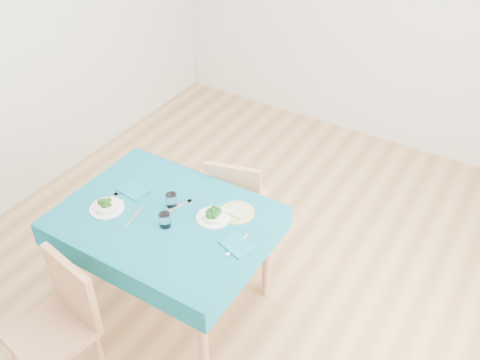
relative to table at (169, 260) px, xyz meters
The scene contains 16 objects.
room_shell 1.10m from the table, 58.89° to the left, with size 4.02×4.52×2.73m.
table is the anchor object (origin of this frame).
chair_near 0.85m from the table, 102.62° to the right, with size 0.41×0.45×1.03m, color #B47D54.
chair_far 0.72m from the table, 81.82° to the left, with size 0.38×0.42×0.96m, color #B47D54.
bowl_near 0.55m from the table, 158.53° to the right, with size 0.21×0.21×0.06m, color white, non-canonical shape.
bowl_far 0.51m from the table, 27.34° to the left, with size 0.21×0.21×0.06m, color white, non-canonical shape.
fork_near 0.55m from the table, 168.83° to the right, with size 0.03×0.19×0.00m, color silver.
knife_near 0.42m from the table, 146.87° to the right, with size 0.02×0.20×0.00m, color silver.
fork_far 0.40m from the table, 78.34° to the left, with size 0.03×0.19×0.00m, color silver.
knife_far 0.64m from the table, ahead, with size 0.02×0.22×0.00m, color silver.
napkin_near 0.51m from the table, 164.56° to the left, with size 0.19×0.13×0.01m, color #0E6278.
napkin_far 0.64m from the table, ahead, with size 0.19×0.13×0.01m, color #0E6278.
tumbler_center 0.44m from the table, 99.65° to the left, with size 0.07×0.07×0.09m, color white.
tumbler_side 0.43m from the table, 46.75° to the right, with size 0.07×0.07×0.09m, color white.
side_plate 0.59m from the table, 34.71° to the left, with size 0.22×0.22×0.01m, color #A8C35F.
bread_slice 0.59m from the table, 34.71° to the left, with size 0.10×0.10×0.02m, color beige.
Camera 1 is at (1.40, -2.27, 2.90)m, focal length 40.00 mm.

